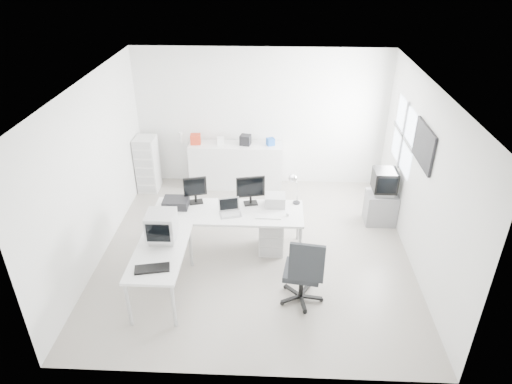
{
  "coord_description": "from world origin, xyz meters",
  "views": [
    {
      "loc": [
        0.29,
        -6.16,
        4.57
      ],
      "look_at": [
        0.0,
        0.2,
        1.0
      ],
      "focal_mm": 32.0,
      "sensor_mm": 36.0,
      "label": 1
    }
  ],
  "objects_px": {
    "lcd_monitor_small": "(195,190)",
    "office_chair": "(302,268)",
    "laser_printer": "(275,200)",
    "main_desk": "(229,231)",
    "inkjet_printer": "(176,203)",
    "sideboard": "(236,166)",
    "laptop": "(230,208)",
    "lcd_monitor_large": "(251,191)",
    "crt_monitor": "(162,228)",
    "crt_tv": "(384,183)",
    "side_desk": "(162,272)",
    "drawer_pedestal": "(271,234)",
    "filing_cabinet": "(147,164)",
    "tv_cabinet": "(380,208)"
  },
  "relations": [
    {
      "from": "inkjet_printer",
      "to": "sideboard",
      "type": "distance_m",
      "value": 2.31
    },
    {
      "from": "drawer_pedestal",
      "to": "sideboard",
      "type": "bearing_deg",
      "value": 109.21
    },
    {
      "from": "drawer_pedestal",
      "to": "inkjet_printer",
      "type": "height_order",
      "value": "inkjet_printer"
    },
    {
      "from": "main_desk",
      "to": "laptop",
      "type": "bearing_deg",
      "value": -63.43
    },
    {
      "from": "side_desk",
      "to": "laptop",
      "type": "relative_size",
      "value": 3.93
    },
    {
      "from": "tv_cabinet",
      "to": "sideboard",
      "type": "height_order",
      "value": "sideboard"
    },
    {
      "from": "inkjet_printer",
      "to": "office_chair",
      "type": "xyz_separation_m",
      "value": [
        1.99,
        -1.25,
        -0.26
      ]
    },
    {
      "from": "main_desk",
      "to": "lcd_monitor_large",
      "type": "relative_size",
      "value": 4.99
    },
    {
      "from": "drawer_pedestal",
      "to": "laptop",
      "type": "height_order",
      "value": "laptop"
    },
    {
      "from": "side_desk",
      "to": "drawer_pedestal",
      "type": "height_order",
      "value": "side_desk"
    },
    {
      "from": "lcd_monitor_small",
      "to": "laser_printer",
      "type": "relative_size",
      "value": 1.43
    },
    {
      "from": "crt_monitor",
      "to": "crt_tv",
      "type": "height_order",
      "value": "crt_monitor"
    },
    {
      "from": "office_chair",
      "to": "crt_tv",
      "type": "relative_size",
      "value": 2.23
    },
    {
      "from": "laptop",
      "to": "sideboard",
      "type": "bearing_deg",
      "value": 77.74
    },
    {
      "from": "side_desk",
      "to": "inkjet_printer",
      "type": "relative_size",
      "value": 3.48
    },
    {
      "from": "main_desk",
      "to": "laser_printer",
      "type": "relative_size",
      "value": 7.33
    },
    {
      "from": "main_desk",
      "to": "side_desk",
      "type": "distance_m",
      "value": 1.39
    },
    {
      "from": "lcd_monitor_small",
      "to": "office_chair",
      "type": "relative_size",
      "value": 0.42
    },
    {
      "from": "crt_monitor",
      "to": "inkjet_printer",
      "type": "bearing_deg",
      "value": 89.23
    },
    {
      "from": "filing_cabinet",
      "to": "lcd_monitor_small",
      "type": "bearing_deg",
      "value": -54.1
    },
    {
      "from": "main_desk",
      "to": "inkjet_printer",
      "type": "xyz_separation_m",
      "value": [
        -0.85,
        0.1,
        0.45
      ]
    },
    {
      "from": "inkjet_printer",
      "to": "lcd_monitor_small",
      "type": "distance_m",
      "value": 0.37
    },
    {
      "from": "main_desk",
      "to": "side_desk",
      "type": "bearing_deg",
      "value": -127.69
    },
    {
      "from": "sideboard",
      "to": "lcd_monitor_large",
      "type": "bearing_deg",
      "value": -78.27
    },
    {
      "from": "lcd_monitor_large",
      "to": "tv_cabinet",
      "type": "height_order",
      "value": "lcd_monitor_large"
    },
    {
      "from": "main_desk",
      "to": "filing_cabinet",
      "type": "bearing_deg",
      "value": 132.16
    },
    {
      "from": "laser_printer",
      "to": "inkjet_printer",
      "type": "bearing_deg",
      "value": -175.98
    },
    {
      "from": "side_desk",
      "to": "office_chair",
      "type": "relative_size",
      "value": 1.26
    },
    {
      "from": "crt_monitor",
      "to": "crt_tv",
      "type": "distance_m",
      "value": 3.96
    },
    {
      "from": "main_desk",
      "to": "filing_cabinet",
      "type": "height_order",
      "value": "filing_cabinet"
    },
    {
      "from": "drawer_pedestal",
      "to": "office_chair",
      "type": "relative_size",
      "value": 0.54
    },
    {
      "from": "lcd_monitor_large",
      "to": "sideboard",
      "type": "bearing_deg",
      "value": 88.94
    },
    {
      "from": "side_desk",
      "to": "laptop",
      "type": "xyz_separation_m",
      "value": [
        0.9,
        1.0,
        0.49
      ]
    },
    {
      "from": "sideboard",
      "to": "laser_printer",
      "type": "bearing_deg",
      "value": -68.07
    },
    {
      "from": "lcd_monitor_small",
      "to": "crt_monitor",
      "type": "xyz_separation_m",
      "value": [
        -0.3,
        -1.1,
        -0.01
      ]
    },
    {
      "from": "filing_cabinet",
      "to": "inkjet_printer",
      "type": "bearing_deg",
      "value": -62.87
    },
    {
      "from": "drawer_pedestal",
      "to": "sideboard",
      "type": "relative_size",
      "value": 0.32
    },
    {
      "from": "main_desk",
      "to": "drawer_pedestal",
      "type": "height_order",
      "value": "main_desk"
    },
    {
      "from": "laptop",
      "to": "laser_printer",
      "type": "xyz_separation_m",
      "value": [
        0.7,
        0.32,
        -0.02
      ]
    },
    {
      "from": "laser_printer",
      "to": "sideboard",
      "type": "relative_size",
      "value": 0.17
    },
    {
      "from": "drawer_pedestal",
      "to": "crt_tv",
      "type": "relative_size",
      "value": 1.2
    },
    {
      "from": "drawer_pedestal",
      "to": "filing_cabinet",
      "type": "height_order",
      "value": "filing_cabinet"
    },
    {
      "from": "laser_printer",
      "to": "sideboard",
      "type": "bearing_deg",
      "value": 111.66
    },
    {
      "from": "drawer_pedestal",
      "to": "crt_tv",
      "type": "xyz_separation_m",
      "value": [
        1.96,
        0.93,
        0.51
      ]
    },
    {
      "from": "side_desk",
      "to": "crt_monitor",
      "type": "height_order",
      "value": "crt_monitor"
    },
    {
      "from": "sideboard",
      "to": "office_chair",
      "type": "bearing_deg",
      "value": -70.38
    },
    {
      "from": "office_chair",
      "to": "lcd_monitor_large",
      "type": "bearing_deg",
      "value": 127.95
    },
    {
      "from": "tv_cabinet",
      "to": "sideboard",
      "type": "xyz_separation_m",
      "value": [
        -2.72,
        1.26,
        0.18
      ]
    },
    {
      "from": "laser_printer",
      "to": "crt_tv",
      "type": "xyz_separation_m",
      "value": [
        1.91,
        0.76,
        -0.03
      ]
    },
    {
      "from": "laser_printer",
      "to": "drawer_pedestal",
      "type": "bearing_deg",
      "value": -106.66
    }
  ]
}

